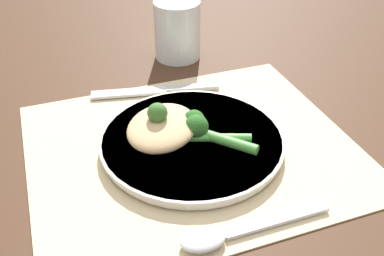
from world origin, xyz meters
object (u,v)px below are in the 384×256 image
Objects in this scene: chicken_fillet at (162,127)px; broccoli_stalk_rear at (200,128)px; broccoli_stalk_right at (173,131)px; spoon at (221,235)px; plate at (192,141)px; water_glass at (177,30)px; knife at (157,90)px.

broccoli_stalk_rear is (0.04, -0.02, -0.00)m from chicken_fillet.
spoon is at bearing -160.11° from broccoli_stalk_right.
broccoli_stalk_right is (-0.02, 0.01, 0.02)m from plate.
water_glass is at bearing 75.44° from plate.
broccoli_stalk_right is at bearing 165.92° from plate.
broccoli_stalk_rear reaches higher than chicken_fillet.
water_glass is at bearing -20.75° from knife.
broccoli_stalk_right reaches higher than chicken_fillet.
broccoli_stalk_rear is at bearing -19.95° from chicken_fillet.
spoon is 1.68× the size of water_glass.
broccoli_stalk_rear is 0.48× the size of knife.
knife is at bearing -3.83° from spoon.
water_glass reaches higher than broccoli_stalk_right.
chicken_fillet is 0.05m from broccoli_stalk_rear.
plate is 1.40× the size of spoon.
chicken_fillet is 1.13× the size of broccoli_stalk_right.
broccoli_stalk_rear is at bearing -79.42° from broccoli_stalk_right.
spoon is at bearing -86.80° from chicken_fillet.
spoon is (-0.04, -0.15, -0.02)m from broccoli_stalk_rear.
plate is 2.52× the size of broccoli_stalk_rear.
knife is 0.30m from spoon.
spoon reaches higher than knife.
chicken_fillet is at bearing -112.64° from water_glass.
knife is at bearing 76.70° from chicken_fillet.
water_glass is (0.09, 0.42, 0.04)m from spoon.
knife is 0.14m from water_glass.
spoon is at bearing -99.15° from plate.
knife is (0.02, 0.14, -0.02)m from broccoli_stalk_right.
knife is 1.96× the size of water_glass.
knife is 1.16× the size of spoon.
broccoli_stalk_right is 0.03m from broccoli_stalk_rear.
broccoli_stalk_rear is (0.01, -0.00, 0.02)m from plate.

